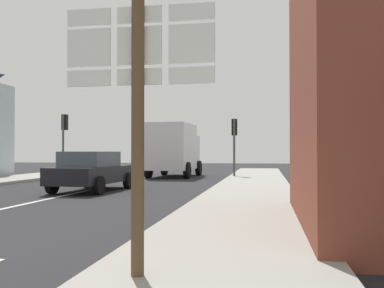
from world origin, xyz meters
name	(u,v)px	position (x,y,z in m)	size (l,w,h in m)	color
ground_plane	(85,191)	(0.00, 10.00, 0.00)	(80.00, 80.00, 0.00)	#232326
sidewalk_right	(248,198)	(6.09, 8.00, 0.07)	(2.96, 44.00, 0.14)	gray
lane_centre_stripe	(27,204)	(0.00, 6.00, 0.01)	(0.16, 12.00, 0.01)	silver
sedan_far	(92,171)	(0.25, 10.08, 0.76)	(2.18, 4.30, 1.47)	black
delivery_truck	(174,149)	(1.33, 19.66, 1.65)	(2.62, 5.07, 3.05)	silver
route_sign_post	(138,102)	(5.26, -0.79, 2.00)	(1.66, 0.14, 3.20)	brown
traffic_light_far_left	(64,131)	(-4.91, 18.43, 2.69)	(0.30, 0.49, 3.63)	#47474C
traffic_light_far_right	(234,134)	(4.91, 18.72, 2.42)	(0.30, 0.49, 3.26)	#47474C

